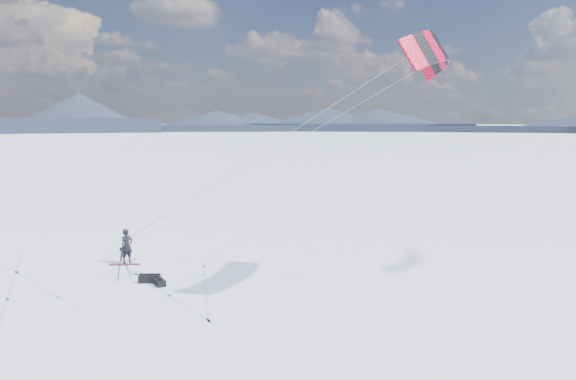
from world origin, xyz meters
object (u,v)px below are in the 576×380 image
at_px(tripod, 122,259).
at_px(gear_bag_a, 150,278).
at_px(snowkiter, 127,263).
at_px(gear_bag_b, 159,282).
at_px(snowboard, 125,264).

height_order(tripod, gear_bag_a, tripod).
distance_m(snowkiter, gear_bag_a, 3.61).
relative_size(snowkiter, gear_bag_b, 2.09).
relative_size(gear_bag_a, gear_bag_b, 1.21).
distance_m(snowboard, tripod, 2.59).
relative_size(snowkiter, tripod, 1.18).
bearing_deg(gear_bag_a, gear_bag_b, -42.80).
bearing_deg(snowkiter, snowboard, -142.03).
bearing_deg(gear_bag_a, snowkiter, 118.24).
height_order(snowkiter, gear_bag_a, snowkiter).
height_order(snowboard, gear_bag_a, gear_bag_a).
bearing_deg(snowboard, tripod, -79.29).
height_order(gear_bag_a, gear_bag_b, gear_bag_a).
relative_size(snowboard, tripod, 1.01).
distance_m(tripod, gear_bag_a, 1.48).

